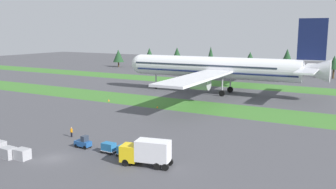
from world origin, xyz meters
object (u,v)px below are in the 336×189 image
uld_container_1 (9,153)px  taxiway_marker_0 (109,100)px  cargo_dolly_lead (109,147)px  catering_truck (147,152)px  cargo_dolly_second (124,150)px  ground_crew_marshaller (71,132)px  cargo_dolly_third (141,153)px  baggage_tug (83,143)px  taxiway_marker_1 (157,107)px  airliner (219,68)px  uld_container_2 (22,154)px

uld_container_1 → taxiway_marker_0: 43.63m
cargo_dolly_lead → catering_truck: (7.73, -1.63, 1.03)m
cargo_dolly_second → catering_truck: 5.19m
taxiway_marker_0 → ground_crew_marshaller: bearing=-62.6°
cargo_dolly_second → cargo_dolly_third: 2.90m
baggage_tug → taxiway_marker_0: size_ratio=5.20×
ground_crew_marshaller → cargo_dolly_second: bearing=168.1°
ground_crew_marshaller → taxiway_marker_1: ground_crew_marshaller is taller
taxiway_marker_0 → airliner: bearing=50.4°
taxiway_marker_1 → ground_crew_marshaller: bearing=-90.7°
catering_truck → uld_container_1: size_ratio=3.64×
cargo_dolly_second → uld_container_1: (-13.91, -8.76, -0.14)m
cargo_dolly_lead → taxiway_marker_1: 32.92m
uld_container_1 → taxiway_marker_1: uld_container_1 is taller
baggage_tug → cargo_dolly_lead: baggage_tug is taller
cargo_dolly_second → uld_container_1: bearing=122.7°
airliner → uld_container_2: (-3.67, -65.20, -6.79)m
uld_container_2 → cargo_dolly_second: bearing=34.5°
airliner → cargo_dolly_second: bearing=-174.2°
uld_container_2 → taxiway_marker_1: bearing=92.2°
uld_container_1 → taxiway_marker_0: size_ratio=3.98×
airliner → taxiway_marker_1: airliner is taller
baggage_tug → cargo_dolly_second: size_ratio=1.18×
cargo_dolly_lead → cargo_dolly_second: same height
airliner → catering_truck: airliner is taller
ground_crew_marshaller → uld_container_2: bearing=101.4°
uld_container_1 → uld_container_2: uld_container_1 is taller
catering_truck → taxiway_marker_1: bearing=16.7°
baggage_tug → cargo_dolly_second: (7.92, -0.07, 0.10)m
baggage_tug → uld_container_1: (-5.99, -8.82, -0.03)m
cargo_dolly_second → catering_truck: catering_truck is taller
baggage_tug → taxiway_marker_1: bearing=10.3°
airliner → cargo_dolly_third: (11.06, -57.11, -6.63)m
baggage_tug → uld_container_2: size_ratio=1.31×
cargo_dolly_second → taxiway_marker_1: size_ratio=4.75×
catering_truck → baggage_tug: bearing=70.3°
taxiway_marker_0 → taxiway_marker_1: bearing=-3.9°
ground_crew_marshaller → taxiway_marker_0: bearing=-60.2°
airliner → baggage_tug: airliner is taller
catering_truck → uld_container_2: (-16.65, -6.52, -1.20)m
catering_truck → taxiway_marker_1: 37.57m
cargo_dolly_third → uld_container_1: (-16.81, -8.73, -0.14)m
uld_container_1 → uld_container_2: 2.18m
baggage_tug → cargo_dolly_lead: (5.02, -0.04, 0.10)m
baggage_tug → ground_crew_marshaller: (-5.74, 3.40, 0.13)m
cargo_dolly_third → cargo_dolly_lead: bearing=90.0°
baggage_tug → cargo_dolly_lead: 5.03m
cargo_dolly_second → catering_truck: size_ratio=0.30×
cargo_dolly_second → cargo_dolly_third: (2.90, -0.02, 0.00)m
cargo_dolly_second → uld_container_2: size_ratio=1.11×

